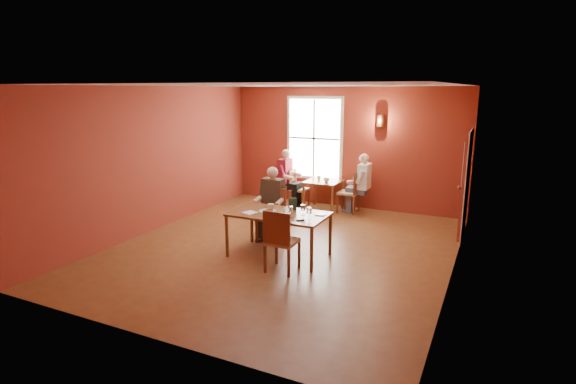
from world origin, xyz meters
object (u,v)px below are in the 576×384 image
at_px(chair_diner_main, 271,216).
at_px(chair_diner_white, 348,192).
at_px(diner_white, 350,184).
at_px(diner_maroon, 298,179).
at_px(main_table, 279,235).
at_px(chair_empty, 282,240).
at_px(chair_diner_maroon, 299,188).
at_px(second_table, 323,195).
at_px(diner_main, 270,207).

bearing_deg(chair_diner_main, chair_diner_white, -104.80).
distance_m(diner_white, diner_maroon, 1.36).
relative_size(main_table, diner_maroon, 1.21).
bearing_deg(diner_maroon, chair_diner_main, 12.92).
relative_size(chair_diner_main, diner_maroon, 0.73).
height_order(chair_empty, chair_diner_maroon, chair_empty).
bearing_deg(chair_empty, second_table, 100.75).
distance_m(chair_empty, diner_maroon, 4.18).
height_order(second_table, chair_diner_white, chair_diner_white).
bearing_deg(second_table, diner_white, 0.00).
relative_size(second_table, diner_white, 0.59).
bearing_deg(diner_maroon, main_table, 18.49).
relative_size(second_table, chair_diner_maroon, 0.87).
distance_m(main_table, diner_maroon, 3.54).
height_order(chair_diner_main, second_table, chair_diner_main).
height_order(second_table, chair_diner_maroon, chair_diner_maroon).
xyz_separation_m(main_table, chair_diner_main, (-0.50, 0.65, 0.12)).
bearing_deg(diner_main, second_table, -91.30).
xyz_separation_m(chair_empty, chair_diner_maroon, (-1.44, 3.91, -0.06)).
height_order(diner_main, chair_diner_maroon, diner_main).
bearing_deg(diner_white, chair_diner_main, 164.61).
relative_size(diner_main, diner_white, 1.00).
bearing_deg(diner_main, diner_white, -105.23).
xyz_separation_m(main_table, chair_diner_white, (0.21, 3.34, 0.11)).
relative_size(chair_diner_white, diner_white, 0.73).
distance_m(chair_diner_main, chair_empty, 1.49).
xyz_separation_m(chair_diner_main, chair_empty, (0.85, -1.22, 0.01)).
bearing_deg(second_table, chair_diner_maroon, 180.00).
bearing_deg(chair_diner_maroon, chair_empty, 20.14).
height_order(chair_diner_main, diner_main, diner_main).
height_order(chair_diner_white, diner_maroon, diner_maroon).
bearing_deg(chair_diner_white, chair_diner_main, 165.20).
height_order(chair_diner_main, diner_maroon, diner_maroon).
height_order(chair_empty, diner_maroon, diner_maroon).
height_order(chair_diner_white, chair_diner_maroon, chair_diner_white).
relative_size(chair_diner_main, diner_main, 0.74).
xyz_separation_m(chair_diner_main, second_table, (0.06, 2.69, -0.15)).
bearing_deg(second_table, diner_main, -91.30).
relative_size(main_table, diner_main, 1.23).
height_order(second_table, diner_white, diner_white).
bearing_deg(diner_white, diner_maroon, 90.00).
bearing_deg(main_table, diner_white, 85.86).
bearing_deg(chair_diner_white, chair_empty, -178.02).
xyz_separation_m(chair_diner_main, diner_maroon, (-0.62, 2.69, 0.19)).
bearing_deg(second_table, diner_maroon, 180.00).
relative_size(diner_main, chair_diner_white, 1.36).
bearing_deg(diner_maroon, chair_diner_maroon, 90.00).
height_order(chair_diner_maroon, diner_maroon, diner_maroon).
height_order(chair_empty, chair_diner_white, chair_empty).
distance_m(chair_empty, diner_white, 3.92).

